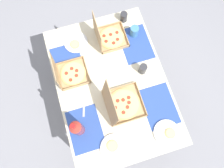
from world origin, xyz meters
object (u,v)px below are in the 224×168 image
object	(u,v)px
pizza_box_corner_right	(70,73)
plate_far_right	(76,43)
pizza_box_center	(121,104)
plate_near_left	(167,133)
cup_dark	(124,17)
plate_near_right	(114,148)
soda_bottle	(77,128)
pizza_box_corner_left	(109,37)
cup_clear_left	(134,31)
cup_spare	(143,69)

from	to	relation	value
pizza_box_corner_right	plate_far_right	world-z (taller)	pizza_box_corner_right
pizza_box_center	pizza_box_corner_right	bearing A→B (deg)	41.09
plate_near_left	cup_dark	size ratio (longest dim) A/B	2.25
pizza_box_corner_right	plate_near_right	world-z (taller)	pizza_box_corner_right
soda_bottle	cup_dark	size ratio (longest dim) A/B	3.42
pizza_box_center	pizza_box_corner_left	world-z (taller)	pizza_box_center
cup_dark	cup_clear_left	bearing A→B (deg)	-166.33
cup_spare	plate_far_right	bearing A→B (deg)	48.19
pizza_box_corner_right	plate_near_left	size ratio (longest dim) A/B	1.36
plate_near_right	cup_clear_left	size ratio (longest dim) A/B	2.14
cup_spare	cup_dark	world-z (taller)	cup_spare
cup_clear_left	cup_dark	bearing A→B (deg)	13.67
pizza_box_center	plate_near_left	bearing A→B (deg)	-138.75
pizza_box_center	pizza_box_corner_left	bearing A→B (deg)	-7.56
plate_far_right	cup_clear_left	world-z (taller)	cup_clear_left
pizza_box_center	pizza_box_corner_right	world-z (taller)	pizza_box_center
cup_dark	plate_near_left	bearing A→B (deg)	-179.49
pizza_box_corner_right	cup_dark	distance (m)	0.73
plate_near_left	cup_spare	distance (m)	0.56
cup_spare	cup_clear_left	bearing A→B (deg)	-7.43
pizza_box_corner_left	cup_clear_left	bearing A→B (deg)	-94.64
plate_near_left	cup_spare	size ratio (longest dim) A/B	2.02
cup_clear_left	cup_spare	bearing A→B (deg)	172.57
soda_bottle	cup_dark	xyz separation A→B (m)	(0.87, -0.66, -0.09)
pizza_box_center	cup_dark	world-z (taller)	pizza_box_center
plate_near_right	cup_spare	world-z (taller)	cup_spare
plate_far_right	soda_bottle	distance (m)	0.79
plate_near_left	cup_clear_left	bearing A→B (deg)	-2.04
plate_near_left	cup_dark	world-z (taller)	cup_dark
plate_far_right	cup_clear_left	distance (m)	0.54
plate_near_left	soda_bottle	distance (m)	0.72
pizza_box_center	soda_bottle	world-z (taller)	pizza_box_center
pizza_box_corner_right	pizza_box_corner_left	distance (m)	0.48
plate_near_left	cup_spare	xyz separation A→B (m)	(0.56, 0.01, 0.04)
plate_far_right	cup_spare	size ratio (longest dim) A/B	2.06
pizza_box_corner_left	plate_far_right	size ratio (longest dim) A/B	1.37
pizza_box_corner_left	plate_far_right	xyz separation A→B (m)	(0.05, 0.30, -0.04)
pizza_box_center	plate_near_left	world-z (taller)	pizza_box_center
plate_near_left	cup_dark	xyz separation A→B (m)	(1.10, 0.01, 0.04)
plate_far_right	cup_dark	xyz separation A→B (m)	(0.10, -0.49, 0.04)
pizza_box_corner_left	plate_near_right	distance (m)	0.96
plate_far_right	plate_near_right	world-z (taller)	same
pizza_box_center	cup_dark	distance (m)	0.82
pizza_box_center	cup_clear_left	size ratio (longest dim) A/B	3.15
plate_far_right	cup_spare	bearing A→B (deg)	-131.81
pizza_box_center	plate_near_left	distance (m)	0.43
soda_bottle	pizza_box_center	bearing A→B (deg)	-76.40
pizza_box_corner_right	pizza_box_corner_left	size ratio (longest dim) A/B	0.97
pizza_box_corner_right	pizza_box_corner_left	xyz separation A→B (m)	(0.23, -0.42, 0.00)
pizza_box_corner_left	plate_near_left	world-z (taller)	pizza_box_corner_left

